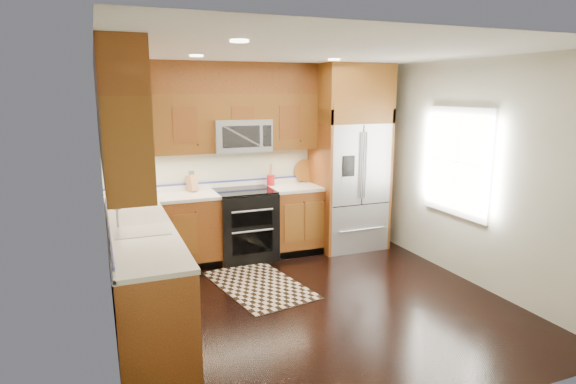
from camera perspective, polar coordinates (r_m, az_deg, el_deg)
name	(u,v)px	position (r m, az deg, el deg)	size (l,w,h in m)	color
ground	(314,304)	(5.30, 3.04, -13.07)	(4.00, 4.00, 0.00)	black
wall_back	(255,159)	(6.74, -3.99, 3.87)	(4.00, 0.02, 2.60)	silver
wall_left	(105,201)	(4.45, -20.84, -0.99)	(0.02, 4.00, 2.60)	silver
wall_right	(470,173)	(6.01, 20.79, 2.16)	(0.02, 4.00, 2.60)	silver
window	(457,162)	(6.13, 19.45, 3.38)	(0.04, 1.10, 1.30)	white
base_cabinets	(182,252)	(5.60, -12.49, -6.97)	(2.85, 3.00, 0.90)	brown
countertop	(191,208)	(5.61, -11.47, -1.91)	(2.86, 3.01, 0.04)	silver
upper_cabinets	(180,110)	(5.52, -12.72, 9.43)	(2.85, 3.00, 1.15)	brown
range	(245,225)	(6.52, -5.09, -3.87)	(0.76, 0.67, 0.95)	black
microwave	(241,135)	(6.43, -5.62, 6.70)	(0.76, 0.40, 0.42)	#B2B2B7
refrigerator	(350,158)	(6.91, 7.30, 4.04)	(0.98, 0.75, 2.60)	#B2B2B7
sink_faucet	(137,225)	(4.75, -17.44, -3.79)	(0.54, 0.44, 0.37)	#B2B2B7
rug	(259,285)	(5.76, -3.48, -10.91)	(0.85, 1.41, 0.01)	black
knife_block	(192,183)	(6.44, -11.32, 1.06)	(0.14, 0.16, 0.27)	#A2724F
utensil_crock	(271,178)	(6.71, -2.07, 1.68)	(0.13, 0.13, 0.31)	#B2151B
cutting_board	(305,181)	(7.00, 2.05, 1.30)	(0.33, 0.33, 0.02)	brown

